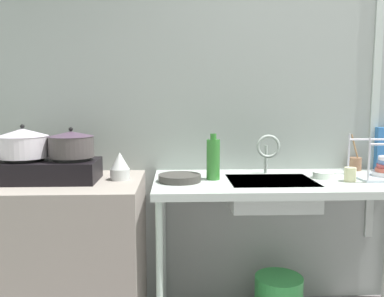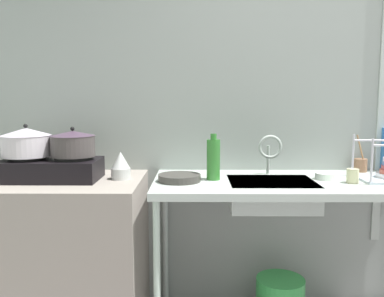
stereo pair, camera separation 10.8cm
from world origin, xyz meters
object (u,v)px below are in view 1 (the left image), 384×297
object	(u,v)px
small_bowl_on_drainboard	(324,175)
bottle_by_sink	(213,159)
percolator	(120,166)
cup_by_rack	(350,174)
faucet	(268,149)
pot_on_left_burner	(23,143)
pot_on_right_burner	(71,144)
stove	(48,170)
sink_basin	(271,193)
utensil_jar	(355,163)
frying_pan	(180,178)

from	to	relation	value
small_bowl_on_drainboard	bottle_by_sink	world-z (taller)	bottle_by_sink
percolator	cup_by_rack	world-z (taller)	percolator
faucet	cup_by_rack	size ratio (longest dim) A/B	3.14
pot_on_left_burner	pot_on_right_burner	bearing A→B (deg)	0.00
stove	sink_basin	world-z (taller)	stove
faucet	small_bowl_on_drainboard	xyz separation A→B (m)	(0.30, -0.11, -0.14)
stove	pot_on_left_burner	size ratio (longest dim) A/B	1.99
sink_basin	pot_on_left_burner	bearing A→B (deg)	179.03
small_bowl_on_drainboard	utensil_jar	xyz separation A→B (m)	(0.29, 0.24, 0.03)
pot_on_right_burner	sink_basin	size ratio (longest dim) A/B	0.52
percolator	sink_basin	world-z (taller)	percolator
pot_on_left_burner	pot_on_right_burner	world-z (taller)	pot_on_left_burner
sink_basin	cup_by_rack	world-z (taller)	cup_by_rack
pot_on_left_burner	faucet	distance (m)	1.39
frying_pan	bottle_by_sink	world-z (taller)	bottle_by_sink
cup_by_rack	bottle_by_sink	size ratio (longest dim) A/B	0.30
pot_on_left_burner	sink_basin	distance (m)	1.40
pot_on_right_burner	frying_pan	xyz separation A→B (m)	(0.60, -0.03, -0.19)
stove	small_bowl_on_drainboard	distance (m)	1.56
sink_basin	faucet	xyz separation A→B (m)	(0.02, 0.17, 0.23)
utensil_jar	small_bowl_on_drainboard	bearing A→B (deg)	-140.11
pot_on_right_burner	small_bowl_on_drainboard	distance (m)	1.44
frying_pan	small_bowl_on_drainboard	size ratio (longest dim) A/B	1.90
small_bowl_on_drainboard	utensil_jar	world-z (taller)	utensil_jar
sink_basin	cup_by_rack	distance (m)	0.45
stove	pot_on_right_burner	xyz separation A→B (m)	(0.13, -0.00, 0.14)
stove	bottle_by_sink	world-z (taller)	bottle_by_sink
pot_on_left_burner	small_bowl_on_drainboard	bearing A→B (deg)	1.03
small_bowl_on_drainboard	utensil_jar	distance (m)	0.38
percolator	small_bowl_on_drainboard	distance (m)	1.17
faucet	percolator	bearing A→B (deg)	-172.54
stove	cup_by_rack	world-z (taller)	stove
pot_on_left_burner	faucet	size ratio (longest dim) A/B	1.12
pot_on_right_burner	utensil_jar	world-z (taller)	pot_on_right_burner
stove	frying_pan	size ratio (longest dim) A/B	2.30
frying_pan	small_bowl_on_drainboard	distance (m)	0.84
pot_on_left_burner	frying_pan	size ratio (longest dim) A/B	1.16
percolator	small_bowl_on_drainboard	bearing A→B (deg)	-0.03
stove	frying_pan	distance (m)	0.73
percolator	frying_pan	size ratio (longest dim) A/B	0.66
pot_on_left_burner	frying_pan	world-z (taller)	pot_on_left_burner
percolator	frying_pan	world-z (taller)	percolator
frying_pan	cup_by_rack	world-z (taller)	cup_by_rack
pot_on_right_burner	small_bowl_on_drainboard	size ratio (longest dim) A/B	2.00
percolator	faucet	size ratio (longest dim) A/B	0.64
percolator	pot_on_left_burner	bearing A→B (deg)	-176.57
percolator	frying_pan	bearing A→B (deg)	-10.91
cup_by_rack	sink_basin	bearing A→B (deg)	173.63
utensil_jar	pot_on_right_burner	bearing A→B (deg)	-170.92
percolator	utensil_jar	xyz separation A→B (m)	(1.46, 0.24, -0.03)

